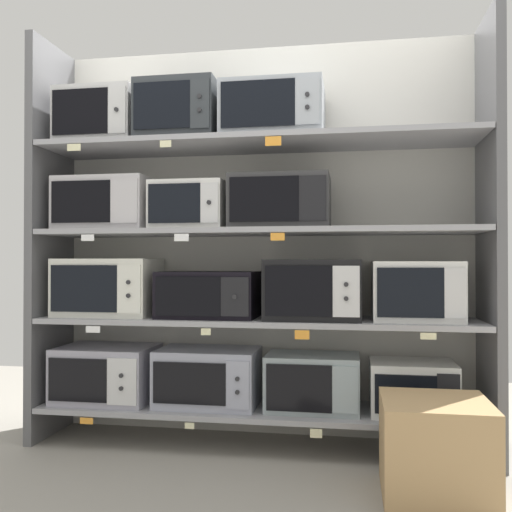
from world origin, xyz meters
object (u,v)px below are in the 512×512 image
Objects in this scene: microwave_1 at (208,377)px; microwave_13 at (274,113)px; microwave_8 at (107,205)px; microwave_3 at (412,388)px; microwave_5 at (209,294)px; shipping_carton at (436,448)px; microwave_9 at (191,206)px; microwave_2 at (313,382)px; microwave_7 at (416,291)px; microwave_0 at (107,373)px; microwave_12 at (181,114)px; microwave_6 at (313,289)px; microwave_10 at (281,203)px; microwave_4 at (108,287)px; microwave_11 at (101,119)px.

microwave_13 reaches higher than microwave_1.
microwave_3 is at bearing 0.01° from microwave_8.
microwave_5 reaches higher than shipping_carton.
microwave_9 reaches higher than microwave_1.
shipping_carton is at bearing -25.40° from microwave_5.
microwave_7 reaches higher than microwave_2.
microwave_9 is at bearing -0.03° from microwave_0.
microwave_13 is (-0.78, -0.00, 1.00)m from microwave_7.
shipping_carton is (1.81, -0.56, -1.17)m from microwave_8.
microwave_3 is (0.54, 0.00, -0.01)m from microwave_2.
microwave_12 reaches higher than shipping_carton.
microwave_6 is 1.27m from microwave_12.
microwave_10 is (1.04, -0.00, 1.00)m from microwave_0.
microwave_7 is at bearing -0.00° from microwave_6.
microwave_1 is 1.00× the size of microwave_4.
microwave_8 reaches higher than microwave_9.
microwave_9 is (0.51, -0.00, 0.47)m from microwave_4.
microwave_0 is at bearing 179.99° from microwave_2.
microwave_3 is 2.04m from microwave_8.
microwave_0 reaches higher than shipping_carton.
microwave_2 is at bearing -0.01° from microwave_8.
microwave_10 reaches higher than microwave_7.
shipping_carton is at bearing -17.17° from microwave_8.
microwave_13 reaches higher than microwave_9.
microwave_13 is 1.94m from shipping_carton.
microwave_12 reaches higher than microwave_10.
microwave_9 is at bearing 179.99° from microwave_13.
microwave_11 reaches higher than microwave_9.
microwave_5 is at bearing -180.00° from microwave_7.
microwave_4 reaches higher than microwave_3.
microwave_4 is at bearing 179.99° from microwave_13.
microwave_1 is at bearing 0.03° from microwave_4.
microwave_13 is (1.04, -0.00, -0.01)m from microwave_11.
shipping_carton is (1.84, -0.56, -1.69)m from microwave_11.
microwave_2 is 0.76m from microwave_7.
microwave_4 is 1.01m from microwave_11.
microwave_10 is at bearing -0.01° from microwave_0.
microwave_11 is (-0.56, 0.00, 0.53)m from microwave_9.
microwave_6 is 0.52m from microwave_10.
microwave_1 is 1.14m from microwave_3.
microwave_13 is (-0.76, -0.00, 1.53)m from microwave_3.
microwave_4 is 0.49m from microwave_8.
microwave_7 is 0.86× the size of microwave_8.
microwave_10 is at bearing -0.00° from microwave_4.
microwave_9 is (-1.24, -0.00, 1.01)m from microwave_3.
microwave_6 is (0.01, 0.00, 0.52)m from microwave_2.
microwave_7 is 2.09m from microwave_11.
microwave_9 is at bearing -180.00° from microwave_7.
microwave_6 is 0.85m from microwave_9.
microwave_8 is (-1.77, -0.00, 1.03)m from microwave_3.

